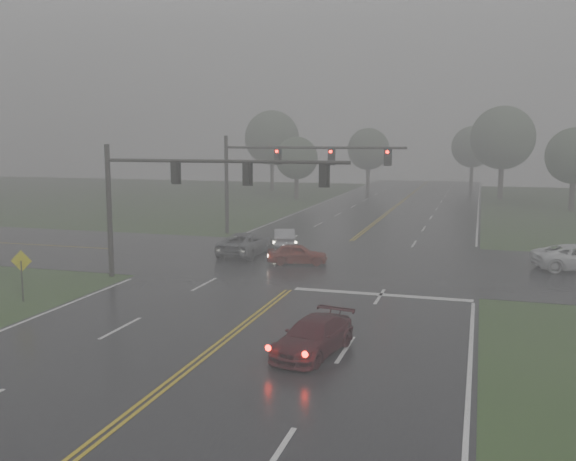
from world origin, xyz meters
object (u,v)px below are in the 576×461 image
(car_grey, at_px, (246,255))
(signal_gantry_near, at_px, (178,185))
(sedan_maroon, at_px, (313,354))
(sedan_red, at_px, (297,264))
(sedan_silver, at_px, (285,247))
(signal_gantry_far, at_px, (280,165))

(car_grey, xyz_separation_m, signal_gantry_near, (-0.65, -8.14, 5.02))
(sedan_maroon, bearing_deg, sedan_red, 118.75)
(sedan_silver, xyz_separation_m, signal_gantry_far, (-1.93, 5.08, 5.39))
(signal_gantry_near, height_order, signal_gantry_far, signal_gantry_far)
(sedan_red, bearing_deg, car_grey, 50.52)
(sedan_maroon, relative_size, car_grey, 0.82)
(sedan_maroon, height_order, signal_gantry_far, signal_gantry_far)
(car_grey, bearing_deg, signal_gantry_far, -86.08)
(sedan_maroon, height_order, signal_gantry_near, signal_gantry_near)
(car_grey, bearing_deg, signal_gantry_near, 86.86)
(sedan_maroon, xyz_separation_m, sedan_silver, (-7.41, 20.84, 0.00))
(sedan_maroon, bearing_deg, car_grey, 128.20)
(sedan_red, bearing_deg, sedan_maroon, -174.69)
(car_grey, distance_m, signal_gantry_far, 10.09)
(car_grey, bearing_deg, sedan_silver, -112.91)
(sedan_red, bearing_deg, sedan_silver, 11.73)
(sedan_maroon, distance_m, car_grey, 19.57)
(sedan_silver, bearing_deg, sedan_maroon, 92.08)
(sedan_red, xyz_separation_m, signal_gantry_far, (-4.41, 10.58, 5.39))
(sedan_silver, xyz_separation_m, car_grey, (-1.56, -3.45, 0.00))
(sedan_silver, relative_size, signal_gantry_far, 0.28)
(sedan_red, bearing_deg, signal_gantry_far, 10.12)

